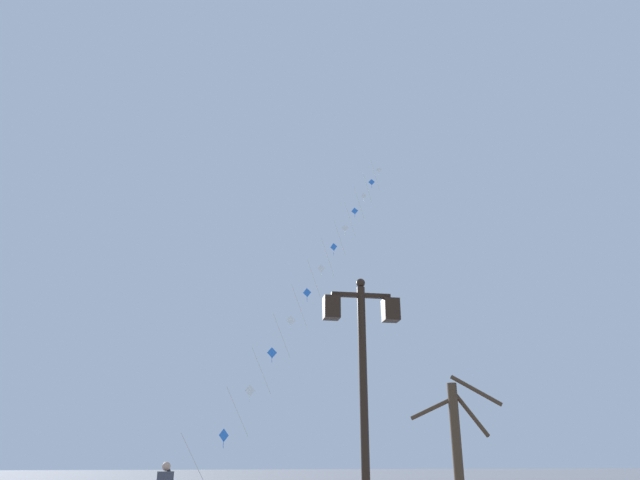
# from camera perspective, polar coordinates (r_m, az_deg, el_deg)

# --- Properties ---
(twin_lantern_lamp_post) EXTENTS (1.36, 0.28, 4.83)m
(twin_lantern_lamp_post) POSITION_cam_1_polar(r_m,az_deg,el_deg) (9.95, 4.32, -12.11)
(twin_lantern_lamp_post) COLOR black
(twin_lantern_lamp_post) RESTS_ON ground_plane
(kite_train) EXTENTS (10.50, 14.09, 19.56)m
(kite_train) POSITION_cam_1_polar(r_m,az_deg,el_deg) (26.72, 0.11, -2.91)
(kite_train) COLOR brown
(kite_train) RESTS_ON ground_plane
(bare_tree) EXTENTS (2.05, 1.31, 3.80)m
(bare_tree) POSITION_cam_1_polar(r_m,az_deg,el_deg) (15.27, 13.72, -19.68)
(bare_tree) COLOR #4C3826
(bare_tree) RESTS_ON ground_plane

